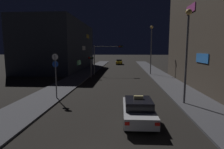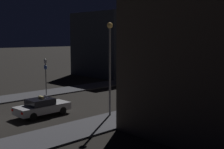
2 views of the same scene
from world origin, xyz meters
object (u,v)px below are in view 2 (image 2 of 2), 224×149
at_px(taxi, 42,107).
at_px(street_lamp_near_block, 110,56).
at_px(sign_pole_left, 46,73).
at_px(traffic_light_overhead, 160,56).
at_px(street_lamp_far_block, 216,42).
at_px(traffic_light_left_kerb, 132,66).

bearing_deg(taxi, street_lamp_near_block, 43.57).
bearing_deg(sign_pole_left, traffic_light_overhead, 80.46).
relative_size(street_lamp_near_block, street_lamp_far_block, 0.88).
distance_m(traffic_light_overhead, traffic_light_left_kerb, 4.14).
bearing_deg(taxi, sign_pole_left, 145.92).
distance_m(traffic_light_overhead, street_lamp_near_block, 19.09).
distance_m(taxi, traffic_light_overhead, 21.65).
relative_size(traffic_light_left_kerb, street_lamp_far_block, 0.40).
height_order(taxi, sign_pole_left, sign_pole_left).
xyz_separation_m(traffic_light_overhead, traffic_light_left_kerb, (-2.00, -3.36, -1.35)).
relative_size(taxi, street_lamp_far_block, 0.54).
distance_m(taxi, traffic_light_left_kerb, 18.78).
bearing_deg(street_lamp_far_block, traffic_light_left_kerb, -158.27).
bearing_deg(traffic_light_overhead, taxi, -78.98).
relative_size(traffic_light_overhead, traffic_light_left_kerb, 1.54).
xyz_separation_m(sign_pole_left, street_lamp_near_block, (10.82, -0.87, 2.41)).
bearing_deg(street_lamp_near_block, taxi, -136.43).
distance_m(traffic_light_left_kerb, street_lamp_far_block, 11.11).
bearing_deg(sign_pole_left, street_lamp_far_block, 57.97).
xyz_separation_m(traffic_light_overhead, street_lamp_far_block, (7.86, 0.57, 1.91)).
bearing_deg(taxi, traffic_light_overhead, 101.02).
bearing_deg(traffic_light_overhead, street_lamp_near_block, -64.97).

